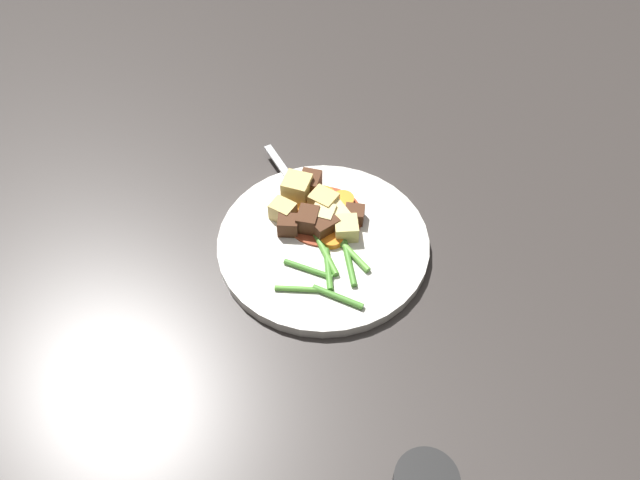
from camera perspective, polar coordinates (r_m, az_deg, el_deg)
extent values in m
plane|color=#383330|center=(0.82, 0.00, -0.64)|extent=(3.00, 3.00, 0.00)
cylinder|color=white|center=(0.82, 0.00, -0.32)|extent=(0.26, 0.26, 0.01)
cylinder|color=#93381E|center=(0.84, -0.32, 2.13)|extent=(0.10, 0.10, 0.00)
cylinder|color=orange|center=(0.85, 0.27, 3.80)|extent=(0.04, 0.04, 0.01)
cylinder|color=orange|center=(0.85, -0.67, 3.67)|extent=(0.04, 0.04, 0.01)
cylinder|color=orange|center=(0.85, 1.75, 3.43)|extent=(0.03, 0.03, 0.01)
cylinder|color=orange|center=(0.81, 0.75, 0.35)|extent=(0.04, 0.04, 0.01)
cylinder|color=orange|center=(0.85, -1.79, 3.22)|extent=(0.04, 0.04, 0.01)
cube|color=#DBBC6B|center=(0.83, 0.28, 3.32)|extent=(0.04, 0.04, 0.03)
cube|color=#DBBC6B|center=(0.83, -3.54, 2.54)|extent=(0.04, 0.04, 0.02)
cube|color=#E5CC7A|center=(0.81, 2.01, 1.04)|extent=(0.03, 0.03, 0.02)
cube|color=#EAD68C|center=(0.82, -0.04, 2.09)|extent=(0.03, 0.03, 0.03)
cube|color=#EAD68C|center=(0.83, 1.05, 2.27)|extent=(0.04, 0.04, 0.02)
cube|color=#DBBC6B|center=(0.85, -2.29, 4.46)|extent=(0.04, 0.04, 0.04)
cube|color=#4C2B19|center=(0.81, -3.09, 1.30)|extent=(0.02, 0.03, 0.02)
cube|color=#4C2B19|center=(0.83, 2.74, 2.24)|extent=(0.03, 0.03, 0.02)
cube|color=#4C2B19|center=(0.81, -1.34, 1.74)|extent=(0.04, 0.03, 0.03)
cube|color=#4C2B19|center=(0.81, -0.07, 1.31)|extent=(0.04, 0.04, 0.02)
cube|color=#4C2B19|center=(0.86, -1.15, 4.92)|extent=(0.04, 0.03, 0.03)
cylinder|color=#4C8E33|center=(0.79, 2.18, -1.62)|extent=(0.08, 0.02, 0.01)
cylinder|color=#66AD42|center=(0.79, 2.59, -1.26)|extent=(0.05, 0.04, 0.01)
cylinder|color=#4C8E33|center=(0.76, 1.26, -4.98)|extent=(0.03, 0.06, 0.01)
cylinder|color=#599E38|center=(0.80, 0.23, -0.77)|extent=(0.08, 0.04, 0.01)
cylinder|color=#4C8E33|center=(0.78, -1.31, -2.56)|extent=(0.03, 0.06, 0.01)
cylinder|color=#599E38|center=(0.76, -2.31, -4.28)|extent=(0.01, 0.05, 0.01)
cylinder|color=#4C8E33|center=(0.78, 0.43, -2.56)|extent=(0.06, 0.01, 0.01)
cube|color=silver|center=(0.89, -3.30, 5.94)|extent=(0.11, 0.06, 0.00)
cube|color=silver|center=(0.85, -1.34, 3.14)|extent=(0.03, 0.03, 0.00)
cylinder|color=silver|center=(0.83, -0.97, 1.55)|extent=(0.04, 0.02, 0.00)
cylinder|color=silver|center=(0.83, -0.58, 1.71)|extent=(0.04, 0.02, 0.00)
cylinder|color=silver|center=(0.83, -0.20, 1.86)|extent=(0.04, 0.02, 0.00)
cylinder|color=silver|center=(0.83, 0.18, 2.01)|extent=(0.04, 0.02, 0.00)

